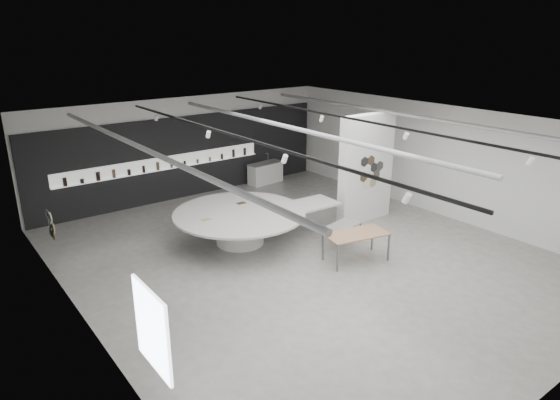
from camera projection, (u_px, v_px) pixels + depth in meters
room at (302, 188)px, 13.54m from camera, size 12.02×14.02×3.82m
back_wall_display at (185, 157)px, 18.94m from camera, size 11.80×0.27×3.10m
partition_column at (366, 169)px, 16.44m from camera, size 2.20×0.38×3.60m
display_island at (242, 222)px, 14.97m from camera, size 5.15×4.16×1.01m
sample_table_wood at (356, 235)px, 13.78m from camera, size 1.88×1.23×0.81m
sample_table_stone at (342, 227)px, 14.83m from camera, size 1.34×0.86×0.64m
kitchen_counter at (265, 173)px, 20.93m from camera, size 1.60×0.75×1.22m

